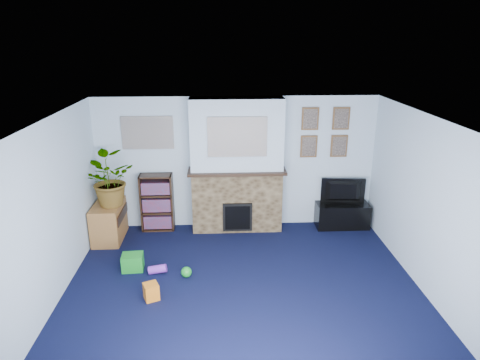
{
  "coord_description": "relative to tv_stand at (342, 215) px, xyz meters",
  "views": [
    {
      "loc": [
        -0.3,
        -5.14,
        3.41
      ],
      "look_at": [
        0.0,
        0.99,
        1.31
      ],
      "focal_mm": 32.0,
      "sensor_mm": 36.0,
      "label": 1
    }
  ],
  "objects": [
    {
      "name": "green_crate",
      "position": [
        -3.6,
        -1.36,
        -0.08
      ],
      "size": [
        0.33,
        0.27,
        0.25
      ],
      "primitive_type": "cube",
      "rotation": [
        0.0,
        0.0,
        0.07
      ],
      "color": "#198C26",
      "rests_on": "ground"
    },
    {
      "name": "mantel_candle",
      "position": [
        -1.64,
        -0.03,
        1.01
      ],
      "size": [
        0.05,
        0.05,
        0.15
      ],
      "primitive_type": "cylinder",
      "color": "#B2BFC6",
      "rests_on": "chimney_breast"
    },
    {
      "name": "wall_back",
      "position": [
        -1.95,
        0.22,
        0.97
      ],
      "size": [
        5.0,
        0.04,
        2.4
      ],
      "primitive_type": "cube",
      "color": "silver",
      "rests_on": "ground"
    },
    {
      "name": "television",
      "position": [
        -0.0,
        0.02,
        0.46
      ],
      "size": [
        0.81,
        0.18,
        0.46
      ],
      "primitive_type": "imported",
      "rotation": [
        0.0,
        0.0,
        3.05
      ],
      "color": "black",
      "rests_on": "tv_stand"
    },
    {
      "name": "wall_front",
      "position": [
        -1.95,
        -4.28,
        0.97
      ],
      "size": [
        5.0,
        0.04,
        2.4
      ],
      "primitive_type": "cube",
      "color": "silver",
      "rests_on": "ground"
    },
    {
      "name": "toy_ball",
      "position": [
        -2.77,
        -1.61,
        -0.14
      ],
      "size": [
        0.16,
        0.16,
        0.16
      ],
      "primitive_type": "sphere",
      "color": "#198C26",
      "rests_on": "ground"
    },
    {
      "name": "portrait_tr",
      "position": [
        -0.1,
        0.2,
        1.77
      ],
      "size": [
        0.3,
        0.03,
        0.4
      ],
      "primitive_type": "cube",
      "color": "brown",
      "rests_on": "wall_back"
    },
    {
      "name": "portrait_bl",
      "position": [
        -0.65,
        0.2,
        1.27
      ],
      "size": [
        0.3,
        0.03,
        0.4
      ],
      "primitive_type": "cube",
      "color": "brown",
      "rests_on": "wall_back"
    },
    {
      "name": "bookshelf",
      "position": [
        -3.39,
        0.08,
        0.28
      ],
      "size": [
        0.58,
        0.28,
        1.05
      ],
      "color": "black",
      "rests_on": "ground"
    },
    {
      "name": "portrait_br",
      "position": [
        -0.1,
        0.2,
        1.27
      ],
      "size": [
        0.3,
        0.03,
        0.4
      ],
      "primitive_type": "cube",
      "color": "brown",
      "rests_on": "wall_back"
    },
    {
      "name": "potted_plant",
      "position": [
        -4.14,
        -0.33,
        0.87
      ],
      "size": [
        1.04,
        0.99,
        0.9
      ],
      "primitive_type": "imported",
      "rotation": [
        0.0,
        0.0,
        2.69
      ],
      "color": "#26661E",
      "rests_on": "sideboard"
    },
    {
      "name": "collage_main",
      "position": [
        -1.95,
        -0.19,
        1.55
      ],
      "size": [
        1.0,
        0.03,
        0.68
      ],
      "primitive_type": "cube",
      "color": "gray",
      "rests_on": "chimney_breast"
    },
    {
      "name": "collage_left",
      "position": [
        -3.5,
        0.21,
        1.55
      ],
      "size": [
        0.9,
        0.03,
        0.58
      ],
      "primitive_type": "cube",
      "color": "gray",
      "rests_on": "wall_back"
    },
    {
      "name": "mantel_teddy",
      "position": [
        -2.5,
        -0.03,
        0.99
      ],
      "size": [
        0.12,
        0.12,
        0.12
      ],
      "primitive_type": "sphere",
      "color": "slate",
      "rests_on": "chimney_breast"
    },
    {
      "name": "mantel_can",
      "position": [
        -1.26,
        -0.03,
        0.99
      ],
      "size": [
        0.05,
        0.05,
        0.11
      ],
      "primitive_type": "cylinder",
      "color": "orange",
      "rests_on": "chimney_breast"
    },
    {
      "name": "wall_right",
      "position": [
        0.55,
        -2.03,
        0.97
      ],
      "size": [
        0.04,
        4.5,
        2.4
      ],
      "primitive_type": "cube",
      "color": "silver",
      "rests_on": "ground"
    },
    {
      "name": "portrait_tl",
      "position": [
        -0.65,
        0.2,
        1.77
      ],
      "size": [
        0.3,
        0.03,
        0.4
      ],
      "primitive_type": "cube",
      "color": "brown",
      "rests_on": "wall_back"
    },
    {
      "name": "floor",
      "position": [
        -1.95,
        -2.03,
        -0.23
      ],
      "size": [
        5.0,
        4.5,
        0.01
      ],
      "primitive_type": "cube",
      "color": "black",
      "rests_on": "ground"
    },
    {
      "name": "wall_left",
      "position": [
        -4.45,
        -2.03,
        0.97
      ],
      "size": [
        0.04,
        4.5,
        2.4
      ],
      "primitive_type": "cube",
      "color": "silver",
      "rests_on": "ground"
    },
    {
      "name": "chimney_breast",
      "position": [
        -1.95,
        0.02,
        0.96
      ],
      "size": [
        1.72,
        0.5,
        2.4
      ],
      "color": "brown",
      "rests_on": "ground"
    },
    {
      "name": "toy_block",
      "position": [
        -3.21,
        -2.15,
        -0.12
      ],
      "size": [
        0.24,
        0.24,
        0.23
      ],
      "primitive_type": "cube",
      "rotation": [
        0.0,
        0.0,
        0.41
      ],
      "color": "orange",
      "rests_on": "ground"
    },
    {
      "name": "tv_stand",
      "position": [
        0.0,
        0.0,
        0.0
      ],
      "size": [
        0.96,
        0.4,
        0.45
      ],
      "primitive_type": "cube",
      "color": "black",
      "rests_on": "ground"
    },
    {
      "name": "mantel_clock",
      "position": [
        -1.96,
        -0.03,
        1.0
      ],
      "size": [
        0.11,
        0.07,
        0.16
      ],
      "primitive_type": "cube",
      "color": "gold",
      "rests_on": "chimney_breast"
    },
    {
      "name": "sideboard",
      "position": [
        -4.19,
        -0.28,
        0.12
      ],
      "size": [
        0.46,
        0.83,
        0.65
      ],
      "primitive_type": "cube",
      "color": "#976330",
      "rests_on": "ground"
    },
    {
      "name": "toy_tube",
      "position": [
        -3.21,
        -1.5,
        -0.15
      ],
      "size": [
        0.28,
        0.12,
        0.16
      ],
      "primitive_type": "cylinder",
      "rotation": [
        0.0,
        1.43,
        0.0
      ],
      "color": "purple",
      "rests_on": "ground"
    },
    {
      "name": "ceiling",
      "position": [
        -1.95,
        -2.03,
        2.17
      ],
      "size": [
        5.0,
        4.5,
        0.01
      ],
      "primitive_type": "cube",
      "color": "white",
      "rests_on": "wall_back"
    }
  ]
}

